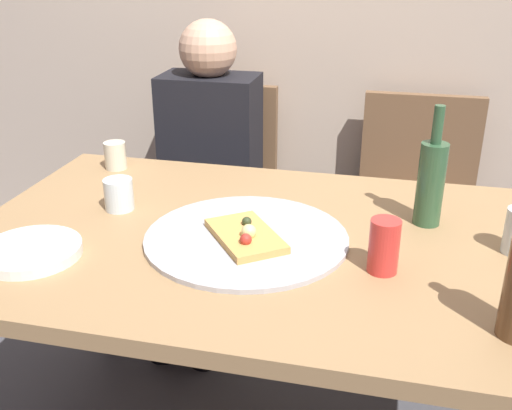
{
  "coord_description": "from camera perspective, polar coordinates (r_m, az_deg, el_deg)",
  "views": [
    {
      "loc": [
        0.28,
        -1.28,
        1.41
      ],
      "look_at": [
        -0.04,
        0.07,
        0.8
      ],
      "focal_mm": 41.96,
      "sensor_mm": 36.0,
      "label": 1
    }
  ],
  "objects": [
    {
      "name": "beer_bottle",
      "position": [
        1.55,
        16.33,
        2.21
      ],
      "size": [
        0.07,
        0.07,
        0.31
      ],
      "color": "#2D5133",
      "rests_on": "dining_table"
    },
    {
      "name": "soda_can",
      "position": [
        1.32,
        12.11,
        -3.85
      ],
      "size": [
        0.07,
        0.07,
        0.12
      ],
      "primitive_type": "cylinder",
      "color": "red",
      "rests_on": "dining_table"
    },
    {
      "name": "short_glass",
      "position": [
        1.64,
        -12.95,
        0.99
      ],
      "size": [
        0.08,
        0.08,
        0.08
      ],
      "primitive_type": "cylinder",
      "color": "silver",
      "rests_on": "dining_table"
    },
    {
      "name": "dining_table",
      "position": [
        1.5,
        0.79,
        -5.63
      ],
      "size": [
        1.48,
        0.93,
        0.75
      ],
      "color": "#99754C",
      "rests_on": "ground_plane"
    },
    {
      "name": "guest_in_sweater",
      "position": [
        2.24,
        -4.98,
        3.51
      ],
      "size": [
        0.36,
        0.56,
        1.17
      ],
      "rotation": [
        0.0,
        0.0,
        3.14
      ],
      "color": "black",
      "rests_on": "ground_plane"
    },
    {
      "name": "chair_right",
      "position": [
        2.33,
        14.93,
        0.17
      ],
      "size": [
        0.44,
        0.44,
        0.9
      ],
      "rotation": [
        0.0,
        0.0,
        3.14
      ],
      "color": "brown",
      "rests_on": "ground_plane"
    },
    {
      "name": "pizza_slice_last",
      "position": [
        1.42,
        -0.98,
        -2.9
      ],
      "size": [
        0.24,
        0.25,
        0.05
      ],
      "color": "tan",
      "rests_on": "pizza_tray"
    },
    {
      "name": "chair_left",
      "position": [
        2.42,
        -3.77,
        1.88
      ],
      "size": [
        0.44,
        0.44,
        0.9
      ],
      "rotation": [
        0.0,
        0.0,
        3.14
      ],
      "color": "brown",
      "rests_on": "ground_plane"
    },
    {
      "name": "tumbler_far",
      "position": [
        1.95,
        -13.26,
        4.62
      ],
      "size": [
        0.07,
        0.07,
        0.09
      ],
      "primitive_type": "cylinder",
      "color": "beige",
      "rests_on": "dining_table"
    },
    {
      "name": "plate_stack",
      "position": [
        1.46,
        -20.66,
        -4.14
      ],
      "size": [
        0.23,
        0.23,
        0.02
      ],
      "primitive_type": "cylinder",
      "color": "white",
      "rests_on": "dining_table"
    },
    {
      "name": "pizza_tray",
      "position": [
        1.44,
        -0.92,
        -3.15
      ],
      "size": [
        0.49,
        0.49,
        0.01
      ],
      "primitive_type": "cylinder",
      "color": "#ADADB2",
      "rests_on": "dining_table"
    }
  ]
}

